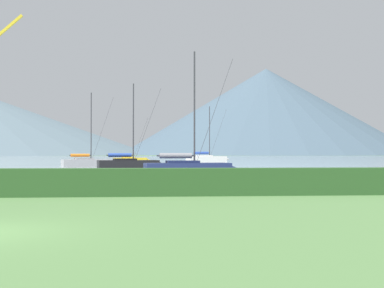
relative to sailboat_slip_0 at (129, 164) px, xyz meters
name	(u,v)px	position (x,y,z in m)	size (l,w,h in m)	color
harbor_water	(131,159)	(-2.34, 89.59, -0.64)	(320.00, 246.00, 0.00)	#8C9EA3
hedge_line	(49,182)	(-2.34, -36.41, -0.03)	(80.00, 1.20, 1.23)	#284C23
sailboat_slip_0	(129,164)	(0.00, 0.00, 0.00)	(7.88, 3.59, 9.62)	black
sailboat_slip_3	(88,162)	(-5.74, 10.89, -0.03)	(7.44, 4.13, 9.74)	#9E9EA3
sailboat_slip_5	(131,160)	(-0.98, 38.38, -0.07)	(6.98, 3.06, 8.80)	gold
sailboat_slip_6	(207,159)	(13.28, 41.28, 0.07)	(8.73, 4.56, 10.61)	white
sailboat_slip_7	(189,168)	(5.32, -17.15, 0.02)	(8.07, 3.20, 10.10)	navy
distant_hill_west_ridge	(266,112)	(87.68, 325.50, 30.54)	(210.73, 210.73, 62.36)	#425666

